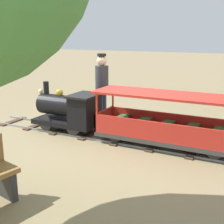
{
  "coord_description": "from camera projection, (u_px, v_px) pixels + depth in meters",
  "views": [
    {
      "loc": [
        -5.18,
        -2.57,
        2.04
      ],
      "look_at": [
        0.0,
        0.03,
        0.55
      ],
      "focal_mm": 48.83,
      "sensor_mm": 36.0,
      "label": 1
    }
  ],
  "objects": [
    {
      "name": "track",
      "position": [
        121.0,
        139.0,
        6.03
      ],
      "size": [
        0.77,
        6.4,
        0.04
      ],
      "color": "gray",
      "rests_on": "ground_plane"
    },
    {
      "name": "passenger_car",
      "position": [
        166.0,
        126.0,
        5.54
      ],
      "size": [
        0.83,
        2.7,
        0.97
      ],
      "color": "#3F3F3F",
      "rests_on": "ground_plane"
    },
    {
      "name": "conductor_person",
      "position": [
        102.0,
        83.0,
        6.89
      ],
      "size": [
        0.3,
        0.3,
        1.62
      ],
      "color": "#282D47",
      "rests_on": "ground_plane"
    },
    {
      "name": "locomotive",
      "position": [
        70.0,
        110.0,
        6.44
      ],
      "size": [
        0.73,
        1.45,
        1.01
      ],
      "color": "black",
      "rests_on": "ground_plane"
    },
    {
      "name": "ground_plane",
      "position": [
        113.0,
        139.0,
        6.11
      ],
      "size": [
        60.0,
        60.0,
        0.0
      ],
      "primitive_type": "plane",
      "color": "#8C7A56"
    }
  ]
}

